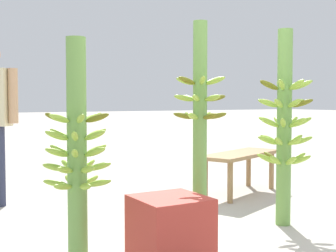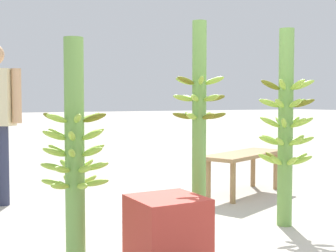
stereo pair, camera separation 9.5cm
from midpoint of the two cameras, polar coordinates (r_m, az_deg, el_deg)
ground_plane at (r=3.51m, az=6.20°, el=-14.96°), size 80.00×80.00×0.00m
banana_stalk_left at (r=3.16m, az=-11.89°, el=-3.03°), size 0.45×0.46×1.50m
banana_stalk_center at (r=3.58m, az=3.15°, el=0.03°), size 0.41×0.42×1.69m
banana_stalk_right at (r=4.16m, az=13.35°, el=0.01°), size 0.49×0.49×1.70m
market_bench at (r=5.50m, az=8.32°, el=-4.01°), size 1.31×0.88×0.48m
produce_crate at (r=3.17m, az=-0.63°, el=-12.64°), size 0.45×0.45×0.45m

